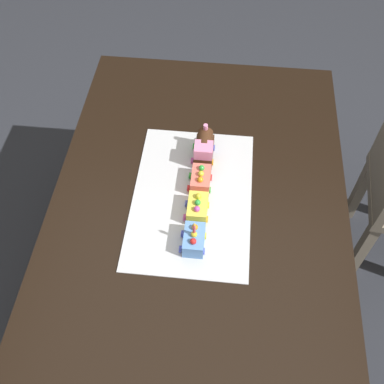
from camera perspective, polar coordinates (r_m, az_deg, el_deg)
name	(u,v)px	position (r m, az deg, el deg)	size (l,w,h in m)	color
ground_plane	(198,285)	(2.19, 0.71, -11.55)	(8.00, 8.00, 0.00)	#2D3038
dining_table	(199,211)	(1.64, 0.93, -2.34)	(1.40, 1.00, 0.74)	black
cake_board	(192,198)	(1.54, 0.00, -0.70)	(0.60, 0.40, 0.00)	silver
cake_locomotive	(203,148)	(1.61, 1.41, 5.58)	(0.14, 0.08, 0.12)	#472816
cake_car_flatbed_coral	(200,180)	(1.54, 0.98, 1.58)	(0.10, 0.08, 0.07)	#F27260
cake_car_caboose_lemon	(196,208)	(1.48, 0.56, -2.03)	(0.10, 0.08, 0.07)	#F4E04C
cake_car_tanker_sky_blue	(193,239)	(1.41, 0.10, -5.98)	(0.10, 0.08, 0.07)	#669EEA
birthday_candle	(193,228)	(1.36, 0.11, -4.48)	(0.01, 0.01, 0.05)	#F24C59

